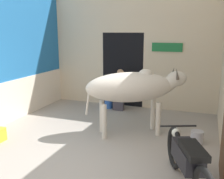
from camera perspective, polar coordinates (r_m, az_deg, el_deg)
name	(u,v)px	position (r m, az deg, el deg)	size (l,w,h in m)	color
ground_plane	(58,175)	(4.54, -11.74, -17.75)	(30.00, 30.00, 0.00)	#9E9389
wall_left_shopfront	(11,50)	(7.19, -21.20, 8.08)	(0.25, 4.24, 3.75)	#236BAD
wall_back_with_doorway	(131,54)	(8.14, 4.09, 7.74)	(5.00, 0.93, 3.75)	beige
cow	(134,87)	(5.75, 4.76, 0.44)	(2.22, 1.56, 1.49)	beige
motorcycle_near	(187,161)	(4.03, 16.06, -14.65)	(0.89, 1.91, 0.81)	black
shopkeeper_seated	(120,89)	(7.67, 1.70, 0.20)	(0.44, 0.33, 1.19)	#3D3842
plastic_stool	(109,100)	(7.87, -0.73, -2.30)	(0.35, 0.35, 0.47)	#2856B2
bucket	(197,137)	(5.79, 17.99, -9.80)	(0.26, 0.26, 0.26)	#A8A8B2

